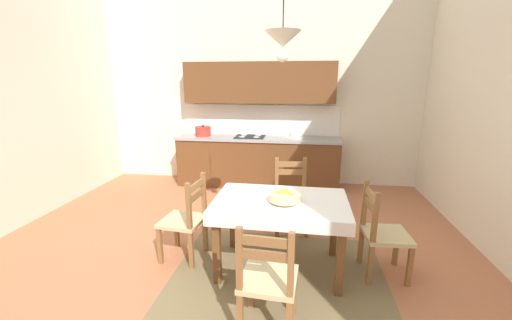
{
  "coord_description": "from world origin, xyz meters",
  "views": [
    {
      "loc": [
        0.8,
        -2.81,
        1.9
      ],
      "look_at": [
        0.3,
        0.5,
        1.04
      ],
      "focal_mm": 22.01,
      "sensor_mm": 36.0,
      "label": 1
    }
  ],
  "objects_px": {
    "dining_chair_tv_side": "(186,220)",
    "fruit_bowl": "(285,197)",
    "dining_chair_camera_side": "(268,281)",
    "pendant_lamp": "(283,40)",
    "kitchen_cabinetry": "(258,139)",
    "dining_table": "(280,213)",
    "dining_chair_window_side": "(382,234)",
    "dining_chair_kitchen_side": "(291,197)"
  },
  "relations": [
    {
      "from": "dining_chair_kitchen_side",
      "to": "fruit_bowl",
      "type": "bearing_deg",
      "value": -91.91
    },
    {
      "from": "pendant_lamp",
      "to": "dining_chair_tv_side",
      "type": "bearing_deg",
      "value": 178.09
    },
    {
      "from": "dining_table",
      "to": "dining_chair_window_side",
      "type": "xyz_separation_m",
      "value": [
        0.99,
        0.04,
        -0.17
      ]
    },
    {
      "from": "dining_chair_window_side",
      "to": "dining_chair_kitchen_side",
      "type": "relative_size",
      "value": 1.0
    },
    {
      "from": "dining_chair_tv_side",
      "to": "fruit_bowl",
      "type": "height_order",
      "value": "dining_chair_tv_side"
    },
    {
      "from": "dining_chair_window_side",
      "to": "dining_chair_tv_side",
      "type": "xyz_separation_m",
      "value": [
        -2.01,
        0.0,
        0.0
      ]
    },
    {
      "from": "dining_chair_kitchen_side",
      "to": "dining_chair_window_side",
      "type": "bearing_deg",
      "value": -42.56
    },
    {
      "from": "dining_chair_camera_side",
      "to": "kitchen_cabinetry",
      "type": "bearing_deg",
      "value": 99.38
    },
    {
      "from": "dining_chair_camera_side",
      "to": "fruit_bowl",
      "type": "relative_size",
      "value": 3.1
    },
    {
      "from": "dining_chair_window_side",
      "to": "fruit_bowl",
      "type": "distance_m",
      "value": 1.03
    },
    {
      "from": "dining_chair_kitchen_side",
      "to": "dining_chair_tv_side",
      "type": "bearing_deg",
      "value": -142.3
    },
    {
      "from": "dining_chair_window_side",
      "to": "pendant_lamp",
      "type": "relative_size",
      "value": 1.16
    },
    {
      "from": "kitchen_cabinetry",
      "to": "fruit_bowl",
      "type": "distance_m",
      "value": 2.77
    },
    {
      "from": "dining_chair_camera_side",
      "to": "pendant_lamp",
      "type": "xyz_separation_m",
      "value": [
        0.02,
        0.88,
        1.79
      ]
    },
    {
      "from": "kitchen_cabinetry",
      "to": "dining_table",
      "type": "xyz_separation_m",
      "value": [
        0.6,
        -2.63,
        -0.24
      ]
    },
    {
      "from": "dining_table",
      "to": "pendant_lamp",
      "type": "distance_m",
      "value": 1.62
    },
    {
      "from": "dining_table",
      "to": "dining_chair_camera_side",
      "type": "bearing_deg",
      "value": -91.83
    },
    {
      "from": "dining_table",
      "to": "dining_chair_tv_side",
      "type": "distance_m",
      "value": 1.03
    },
    {
      "from": "dining_chair_camera_side",
      "to": "pendant_lamp",
      "type": "relative_size",
      "value": 1.16
    },
    {
      "from": "dining_chair_tv_side",
      "to": "dining_chair_camera_side",
      "type": "height_order",
      "value": "same"
    },
    {
      "from": "dining_chair_camera_side",
      "to": "pendant_lamp",
      "type": "height_order",
      "value": "pendant_lamp"
    },
    {
      "from": "dining_table",
      "to": "dining_chair_camera_side",
      "type": "relative_size",
      "value": 1.42
    },
    {
      "from": "pendant_lamp",
      "to": "dining_chair_camera_side",
      "type": "bearing_deg",
      "value": -91.08
    },
    {
      "from": "kitchen_cabinetry",
      "to": "fruit_bowl",
      "type": "height_order",
      "value": "kitchen_cabinetry"
    },
    {
      "from": "pendant_lamp",
      "to": "dining_chair_window_side",
      "type": "bearing_deg",
      "value": 1.63
    },
    {
      "from": "kitchen_cabinetry",
      "to": "dining_chair_tv_side",
      "type": "relative_size",
      "value": 3.13
    },
    {
      "from": "dining_table",
      "to": "kitchen_cabinetry",
      "type": "bearing_deg",
      "value": 102.94
    },
    {
      "from": "dining_chair_window_side",
      "to": "pendant_lamp",
      "type": "distance_m",
      "value": 2.05
    },
    {
      "from": "fruit_bowl",
      "to": "pendant_lamp",
      "type": "bearing_deg",
      "value": 123.64
    },
    {
      "from": "kitchen_cabinetry",
      "to": "dining_chair_tv_side",
      "type": "distance_m",
      "value": 2.65
    },
    {
      "from": "dining_table",
      "to": "dining_chair_kitchen_side",
      "type": "bearing_deg",
      "value": 85.28
    },
    {
      "from": "dining_table",
      "to": "fruit_bowl",
      "type": "relative_size",
      "value": 4.4
    },
    {
      "from": "dining_chair_tv_side",
      "to": "fruit_bowl",
      "type": "relative_size",
      "value": 3.1
    },
    {
      "from": "dining_chair_kitchen_side",
      "to": "pendant_lamp",
      "type": "xyz_separation_m",
      "value": [
        -0.08,
        -0.87,
        1.79
      ]
    },
    {
      "from": "dining_chair_window_side",
      "to": "dining_table",
      "type": "bearing_deg",
      "value": -177.43
    },
    {
      "from": "dining_chair_tv_side",
      "to": "pendant_lamp",
      "type": "xyz_separation_m",
      "value": [
        1.0,
        -0.03,
        1.79
      ]
    },
    {
      "from": "dining_table",
      "to": "dining_chair_kitchen_side",
      "type": "distance_m",
      "value": 0.91
    },
    {
      "from": "dining_chair_tv_side",
      "to": "dining_chair_kitchen_side",
      "type": "bearing_deg",
      "value": 37.7
    },
    {
      "from": "kitchen_cabinetry",
      "to": "dining_chair_kitchen_side",
      "type": "xyz_separation_m",
      "value": [
        0.68,
        -1.74,
        -0.41
      ]
    },
    {
      "from": "dining_table",
      "to": "dining_chair_camera_side",
      "type": "xyz_separation_m",
      "value": [
        -0.03,
        -0.86,
        -0.17
      ]
    },
    {
      "from": "kitchen_cabinetry",
      "to": "dining_chair_camera_side",
      "type": "relative_size",
      "value": 3.13
    },
    {
      "from": "dining_chair_tv_side",
      "to": "pendant_lamp",
      "type": "bearing_deg",
      "value": -1.91
    }
  ]
}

